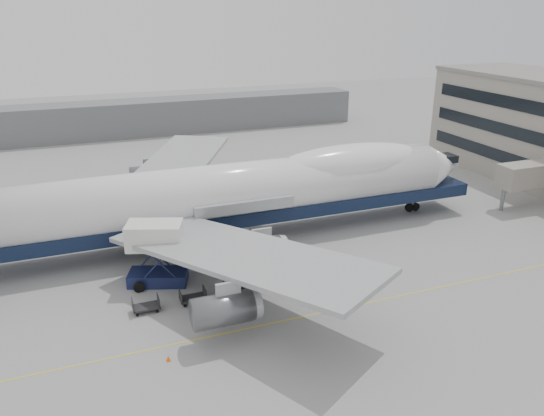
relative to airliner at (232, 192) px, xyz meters
name	(u,v)px	position (x,y,z in m)	size (l,w,h in m)	color
ground	(264,287)	(-0.64, -12.00, -5.62)	(260.00, 260.00, 0.00)	gray
apron_line	(288,320)	(-0.64, -18.00, -5.62)	(60.00, 0.15, 0.01)	gold
hangar	(98,121)	(-10.64, 58.00, -2.12)	(110.00, 8.00, 7.00)	slate
airliner	(232,192)	(0.00, 0.00, 0.00)	(67.00, 55.30, 19.98)	white
catering_truck	(156,250)	(-9.84, -7.48, -2.16)	(6.10, 5.05, 6.22)	#181F48
traffic_cone	(168,358)	(-11.23, -19.90, -5.39)	(0.34, 0.34, 0.50)	#FF610D
dolly_0	(146,306)	(-11.72, -12.25, -5.09)	(2.30, 1.35, 1.30)	#2D2D30
dolly_1	(193,297)	(-7.57, -12.25, -5.09)	(2.30, 1.35, 1.30)	#2D2D30
dolly_2	(237,289)	(-3.42, -12.25, -5.09)	(2.30, 1.35, 1.30)	#2D2D30
dolly_3	(278,281)	(0.72, -12.25, -5.09)	(2.30, 1.35, 1.30)	#2D2D30
dolly_4	(318,274)	(4.87, -12.25, -5.09)	(2.30, 1.35, 1.30)	#2D2D30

